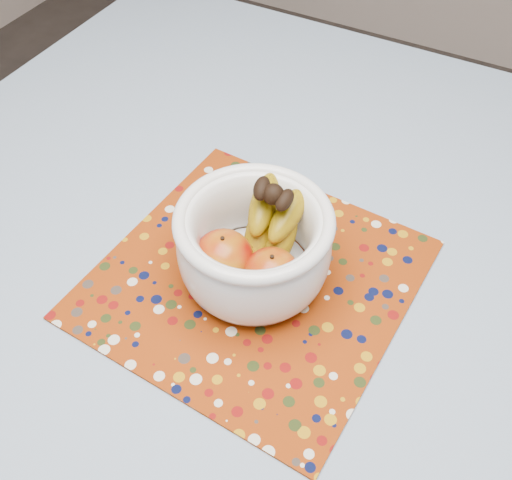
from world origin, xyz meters
TOP-DOWN VIEW (x-y plane):
  - table at (0.00, 0.00)m, footprint 1.20×1.20m
  - tablecloth at (0.00, 0.00)m, footprint 1.32×1.32m
  - placemat at (-0.04, 0.02)m, footprint 0.40×0.40m
  - fruit_bowl at (-0.04, 0.02)m, footprint 0.19×0.19m

SIDE VIEW (x-z plane):
  - table at x=0.00m, z-range 0.30..1.05m
  - tablecloth at x=0.00m, z-range 0.75..0.76m
  - placemat at x=-0.04m, z-range 0.76..0.76m
  - fruit_bowl at x=-0.04m, z-range 0.76..0.90m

